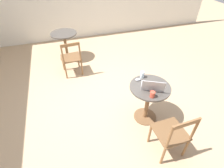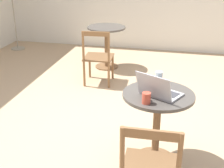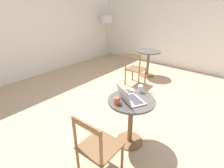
% 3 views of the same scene
% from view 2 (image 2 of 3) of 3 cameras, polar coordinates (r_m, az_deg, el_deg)
% --- Properties ---
extents(ground_plane, '(16.00, 16.00, 0.00)m').
position_cam_2_polar(ground_plane, '(3.96, 1.52, -6.66)').
color(ground_plane, tan).
extents(cafe_table_near, '(0.67, 0.67, 0.75)m').
position_cam_2_polar(cafe_table_near, '(3.01, 8.29, -5.22)').
color(cafe_table_near, brown).
rests_on(cafe_table_near, ground_plane).
extents(cafe_table_mid, '(0.67, 0.67, 0.75)m').
position_cam_2_polar(cafe_table_mid, '(5.61, -1.01, 8.43)').
color(cafe_table_mid, brown).
rests_on(cafe_table_mid, ground_plane).
extents(chair_mid_left, '(0.47, 0.47, 0.89)m').
position_cam_2_polar(chair_mid_left, '(4.90, -2.57, 4.90)').
color(chair_mid_left, brown).
rests_on(chair_mid_left, ground_plane).
extents(laptop, '(0.43, 0.45, 0.24)m').
position_cam_2_polar(laptop, '(2.85, 8.58, -1.27)').
color(laptop, '#B7B7BC').
rests_on(laptop, cafe_table_near).
extents(mouse, '(0.06, 0.10, 0.03)m').
position_cam_2_polar(mouse, '(3.12, 6.62, 0.34)').
color(mouse, '#B7B7BC').
rests_on(mouse, cafe_table_near).
extents(mug, '(0.12, 0.08, 0.10)m').
position_cam_2_polar(mug, '(2.71, 6.31, -2.54)').
color(mug, '#C64C38').
rests_on(mug, cafe_table_near).
extents(drinking_glass, '(0.07, 0.07, 0.11)m').
position_cam_2_polar(drinking_glass, '(3.15, 8.56, 1.25)').
color(drinking_glass, silver).
rests_on(drinking_glass, cafe_table_near).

